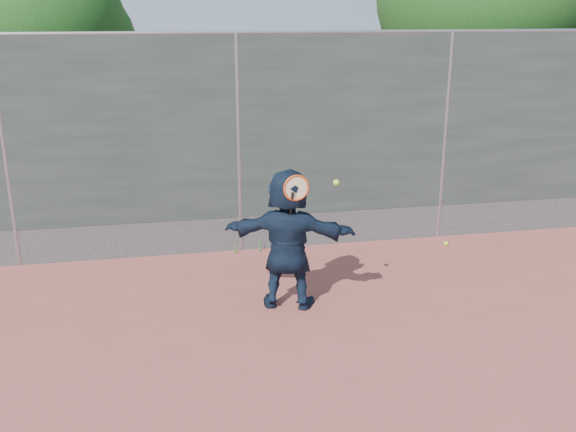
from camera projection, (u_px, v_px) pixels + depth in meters
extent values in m
plane|color=#9E4C42|center=(288.00, 382.00, 5.92)|extent=(80.00, 80.00, 0.00)
imported|color=#132135|center=(288.00, 239.00, 7.23)|extent=(1.59, 0.93, 1.63)
sphere|color=#C9E633|center=(446.00, 244.00, 9.33)|extent=(0.07, 0.07, 0.07)
cube|color=#38423D|center=(238.00, 129.00, 8.66)|extent=(20.00, 0.04, 2.50)
cube|color=slate|center=(241.00, 233.00, 9.12)|extent=(20.00, 0.03, 0.50)
cylinder|color=gray|center=(236.00, 33.00, 8.28)|extent=(20.00, 0.05, 0.05)
cylinder|color=gray|center=(5.00, 156.00, 8.18)|extent=(0.06, 0.06, 3.00)
cylinder|color=gray|center=(239.00, 147.00, 8.73)|extent=(0.06, 0.06, 3.00)
cylinder|color=gray|center=(444.00, 139.00, 9.28)|extent=(0.06, 0.06, 3.00)
torus|color=#C54212|center=(296.00, 188.00, 6.86)|extent=(0.29, 0.06, 0.29)
cylinder|color=beige|center=(296.00, 188.00, 6.86)|extent=(0.25, 0.04, 0.25)
cylinder|color=black|center=(291.00, 206.00, 6.93)|extent=(0.04, 0.13, 0.33)
sphere|color=#C9E633|center=(336.00, 182.00, 6.89)|extent=(0.07, 0.07, 0.07)
cylinder|color=#382314|center=(470.00, 124.00, 11.68)|extent=(0.28, 0.28, 2.60)
sphere|color=#23561C|center=(512.00, 13.00, 11.40)|extent=(2.52, 2.52, 2.52)
cylinder|color=#382314|center=(46.00, 142.00, 11.11)|extent=(0.28, 0.28, 2.20)
sphere|color=#23561C|center=(33.00, 26.00, 10.52)|extent=(3.00, 3.00, 3.00)
sphere|color=#23561C|center=(74.00, 44.00, 10.91)|extent=(2.10, 2.10, 2.10)
cone|color=#387226|center=(259.00, 243.00, 9.09)|extent=(0.03, 0.03, 0.26)
cone|color=#387226|center=(280.00, 240.00, 9.15)|extent=(0.03, 0.03, 0.30)
cone|color=#387226|center=(235.00, 246.00, 9.01)|extent=(0.03, 0.03, 0.22)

